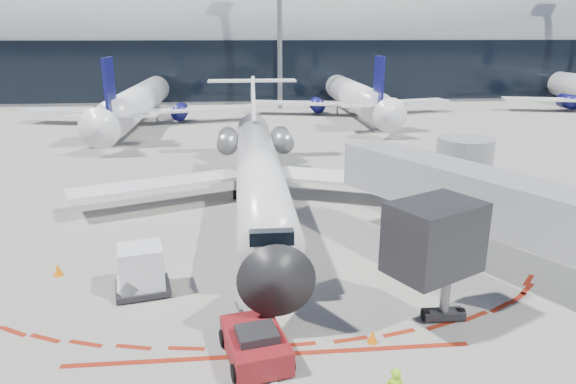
{
  "coord_description": "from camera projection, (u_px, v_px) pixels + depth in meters",
  "views": [
    {
      "loc": [
        -0.83,
        -26.63,
        10.58
      ],
      "look_at": [
        1.62,
        -0.55,
        2.42
      ],
      "focal_mm": 32.0,
      "sensor_mm": 36.0,
      "label": 1
    }
  ],
  "objects": [
    {
      "name": "ground",
      "position": [
        258.0,
        231.0,
        28.54
      ],
      "size": [
        260.0,
        260.0,
        0.0
      ],
      "primitive_type": "plane",
      "color": "gray",
      "rests_on": "ground"
    },
    {
      "name": "apron_centerline",
      "position": [
        257.0,
        219.0,
        30.43
      ],
      "size": [
        0.25,
        40.0,
        0.01
      ],
      "primitive_type": "cube",
      "color": "silver",
      "rests_on": "ground"
    },
    {
      "name": "apron_stop_bar",
      "position": [
        271.0,
        355.0,
        17.6
      ],
      "size": [
        14.0,
        0.25,
        0.01
      ],
      "primitive_type": "cube",
      "color": "maroon",
      "rests_on": "ground"
    },
    {
      "name": "terminal_building",
      "position": [
        243.0,
        45.0,
        87.76
      ],
      "size": [
        150.0,
        24.15,
        24.0
      ],
      "color": "gray",
      "rests_on": "ground"
    },
    {
      "name": "jet_bridge",
      "position": [
        455.0,
        191.0,
        25.65
      ],
      "size": [
        10.03,
        15.2,
        4.9
      ],
      "color": "#95979E",
      "rests_on": "ground"
    },
    {
      "name": "light_mast_centre",
      "position": [
        280.0,
        18.0,
        70.89
      ],
      "size": [
        0.7,
        0.7,
        25.0
      ],
      "primitive_type": "cylinder",
      "color": "slate",
      "rests_on": "ground"
    },
    {
      "name": "regional_jet",
      "position": [
        259.0,
        168.0,
        32.18
      ],
      "size": [
        23.63,
        29.15,
        7.3
      ],
      "color": "white",
      "rests_on": "ground"
    },
    {
      "name": "pushback_tug",
      "position": [
        255.0,
        344.0,
        17.29
      ],
      "size": [
        2.55,
        4.86,
        1.24
      ],
      "rotation": [
        0.0,
        0.0,
        0.21
      ],
      "color": "maroon",
      "rests_on": "ground"
    },
    {
      "name": "uld_container",
      "position": [
        142.0,
        270.0,
        21.55
      ],
      "size": [
        2.58,
        2.33,
        2.08
      ],
      "rotation": [
        0.0,
        0.0,
        0.22
      ],
      "color": "black",
      "rests_on": "ground"
    },
    {
      "name": "safety_cone_left",
      "position": [
        58.0,
        270.0,
        23.27
      ],
      "size": [
        0.41,
        0.41,
        0.57
      ],
      "primitive_type": "cone",
      "color": "orange",
      "rests_on": "ground"
    },
    {
      "name": "safety_cone_right",
      "position": [
        372.0,
        336.0,
        18.23
      ],
      "size": [
        0.36,
        0.36,
        0.5
      ],
      "primitive_type": "cone",
      "color": "orange",
      "rests_on": "ground"
    },
    {
      "name": "bg_airliner_1",
      "position": [
        137.0,
        79.0,
        61.38
      ],
      "size": [
        32.45,
        34.35,
        10.5
      ],
      "primitive_type": null,
      "color": "white",
      "rests_on": "ground"
    },
    {
      "name": "bg_airliner_2",
      "position": [
        352.0,
        75.0,
        68.44
      ],
      "size": [
        31.7,
        33.56,
        10.26
      ],
      "primitive_type": null,
      "color": "white",
      "rests_on": "ground"
    }
  ]
}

